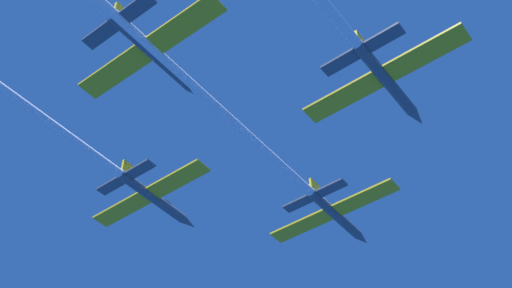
# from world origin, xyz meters

# --- Properties ---
(jet_lead) EXTENTS (15.16, 52.70, 2.51)m
(jet_lead) POSITION_xyz_m (0.11, -15.03, 0.10)
(jet_lead) COLOR #4C5660
(jet_left_wing) EXTENTS (15.16, 49.32, 2.51)m
(jet_left_wing) POSITION_xyz_m (-13.79, -27.15, 0.60)
(jet_left_wing) COLOR #4C5660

